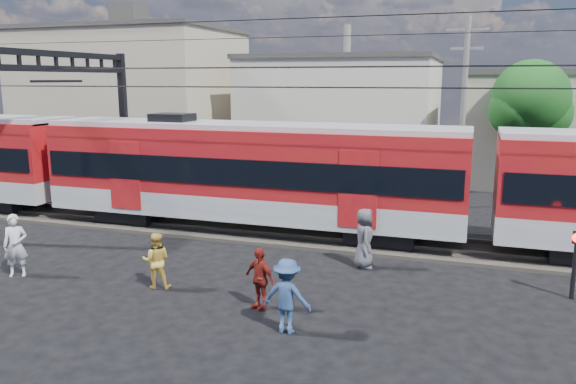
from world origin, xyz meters
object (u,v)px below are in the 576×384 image
(commuter_train, at_px, (254,170))
(crossing_signal, at_px, (576,252))
(pedestrian_c, at_px, (287,296))
(pedestrian_a, at_px, (16,245))

(commuter_train, height_order, crossing_signal, commuter_train)
(commuter_train, bearing_deg, pedestrian_c, -63.59)
(commuter_train, bearing_deg, crossing_signal, -18.80)
(pedestrian_a, relative_size, pedestrian_c, 1.06)
(crossing_signal, bearing_deg, commuter_train, 161.20)
(commuter_train, xyz_separation_m, pedestrian_c, (3.93, -7.92, -1.51))
(commuter_train, relative_size, pedestrian_a, 26.68)
(commuter_train, xyz_separation_m, crossing_signal, (10.56, -3.59, -1.10))
(pedestrian_a, distance_m, crossing_signal, 15.83)
(pedestrian_c, height_order, crossing_signal, crossing_signal)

